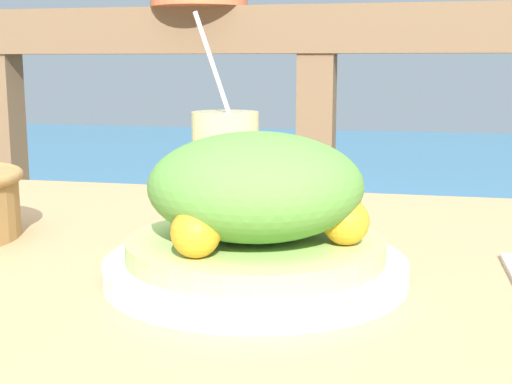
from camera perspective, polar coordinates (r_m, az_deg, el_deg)
patio_table at (r=0.75m, az=-3.04°, el=-13.29°), size 1.08×0.76×0.75m
railing_fence at (r=1.42m, az=4.79°, el=1.35°), size 2.80×0.08×1.05m
sea_backdrop at (r=3.97m, az=9.52°, el=-0.67°), size 12.00×4.00×0.39m
salad_plate at (r=0.62m, az=-0.01°, el=-2.04°), size 0.27×0.27×0.13m
drink_glass at (r=0.81m, az=-2.45°, el=1.69°), size 0.08×0.08×0.24m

